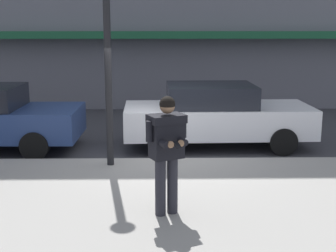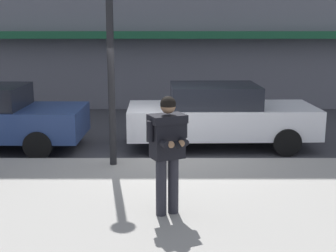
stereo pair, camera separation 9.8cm
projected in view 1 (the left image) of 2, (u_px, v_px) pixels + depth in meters
name	position (u px, v px, depth m)	size (l,w,h in m)	color
ground_plane	(163.00, 162.00, 10.26)	(80.00, 80.00, 0.00)	#333338
sidewalk	(227.00, 208.00, 7.47)	(32.00, 5.30, 0.14)	gray
curb_paint_line	(208.00, 161.00, 10.32)	(28.00, 0.12, 0.01)	silver
parked_sedan_mid	(216.00, 115.00, 11.38)	(4.55, 2.03, 1.54)	silver
man_texting_on_phone	(167.00, 143.00, 6.84)	(0.62, 0.65, 1.81)	#23232B
street_lamp_post	(107.00, 14.00, 8.94)	(0.36, 0.36, 4.88)	black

